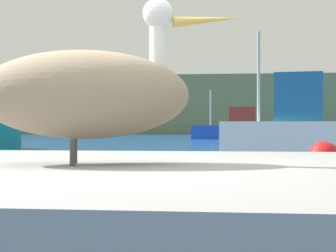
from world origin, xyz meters
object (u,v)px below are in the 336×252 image
object	(u,v)px
fishing_boat_white	(310,128)
fishing_boat_blue	(239,128)
mooring_buoy	(324,157)
pelican	(87,93)

from	to	relation	value
fishing_boat_white	fishing_boat_blue	xyz separation A→B (m)	(-2.32, 20.69, -0.16)
fishing_boat_white	mooring_buoy	size ratio (longest dim) A/B	9.81
mooring_buoy	fishing_boat_white	bearing A→B (deg)	84.00
pelican	fishing_boat_blue	xyz separation A→B (m)	(1.38, 38.79, -0.46)
fishing_boat_white	pelican	bearing A→B (deg)	86.97
pelican	fishing_boat_white	xyz separation A→B (m)	(3.70, 18.10, -0.30)
fishing_boat_blue	fishing_boat_white	bearing A→B (deg)	101.16
pelican	mooring_buoy	bearing A→B (deg)	60.65
fishing_boat_blue	mooring_buoy	distance (m)	29.11
pelican	fishing_boat_blue	size ratio (longest dim) A/B	0.21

